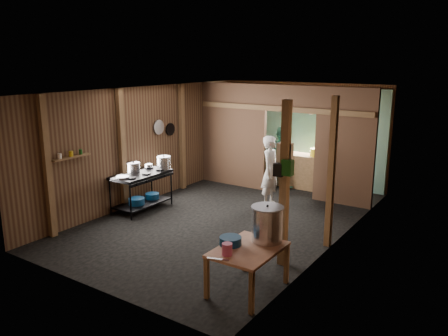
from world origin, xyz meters
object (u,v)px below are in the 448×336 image
Objects in this scene: stove_pot_large at (164,163)px; cook at (271,171)px; gas_range at (142,191)px; prep_table at (248,269)px; yellow_tub at (317,152)px; stock_pot at (267,224)px; pink_bucket at (227,249)px.

stove_pot_large is 0.20× the size of cook.
gas_range is 1.27× the size of prep_table.
yellow_tub is at bearing 102.69° from prep_table.
prep_table is 2.00× the size of stock_pot.
pink_bucket reaches higher than prep_table.
cook reaches higher than stock_pot.
stock_pot reaches higher than yellow_tub.
stock_pot is at bearing 74.09° from pink_bucket.
stock_pot is (3.80, -1.38, 0.48)m from gas_range.
gas_range is 4.10m from prep_table.
yellow_tub is at bearing 54.46° from gas_range.
yellow_tub is at bearing 104.57° from stock_pot.
stove_pot_large is 0.58× the size of stock_pot.
cook is (-1.61, 3.15, -0.10)m from stock_pot.
yellow_tub is (-1.19, 5.28, 0.63)m from prep_table.
gas_range reaches higher than pink_bucket.
stock_pot is (3.63, -1.92, -0.06)m from stove_pot_large.
cook reaches higher than gas_range.
stove_pot_large reaches higher than prep_table.
gas_range is at bearing 149.67° from pink_bucket.
stove_pot_large reaches higher than pink_bucket.
stock_pot reaches higher than pink_bucket.
prep_table is at bearing -33.01° from stove_pot_large.
prep_table is at bearing -102.81° from stock_pot.
stove_pot_large is 4.33m from pink_bucket.
cook is at bearing 117.10° from stock_pot.
stock_pot is at bearing -157.49° from cook.
gas_range is at bearing 154.70° from prep_table.
prep_table is (3.71, -1.75, -0.09)m from gas_range.
stove_pot_large is at bearing 146.99° from prep_table.
prep_table is 3.47× the size of stove_pot_large.
stock_pot is at bearing -19.94° from gas_range.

